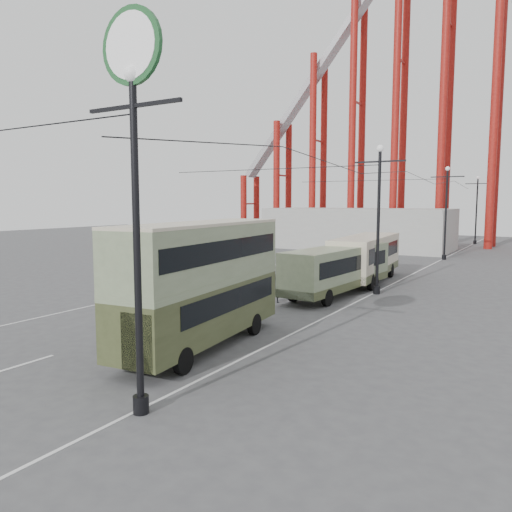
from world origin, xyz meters
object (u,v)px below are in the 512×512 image
Objects in this scene: single_decker_cream at (366,256)px; pedestrian at (275,288)px; single_decker_green at (338,268)px; double_decker_bus at (202,278)px; lamp_post_near at (134,123)px.

pedestrian is at bearing -106.12° from single_decker_cream.
pedestrian is (-2.18, -4.19, -0.86)m from single_decker_green.
double_decker_bus is 5.73× the size of pedestrian.
double_decker_bus reaches higher than single_decker_cream.
double_decker_bus is 0.88× the size of single_decker_green.
double_decker_bus is 0.87× the size of single_decker_cream.
single_decker_green is at bearing -93.03° from single_decker_cream.
single_decker_cream is at bearing 94.96° from lamp_post_near.
single_decker_green is at bearing 95.90° from lamp_post_near.
single_decker_green is (-2.01, 19.51, -6.16)m from lamp_post_near.
single_decker_green is 0.99× the size of single_decker_cream.
lamp_post_near is at bearing -89.88° from single_decker_cream.
single_decker_cream is 10.28m from pedestrian.
double_decker_bus is 13.63m from single_decker_green.
pedestrian is at bearing 95.21° from double_decker_bus.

